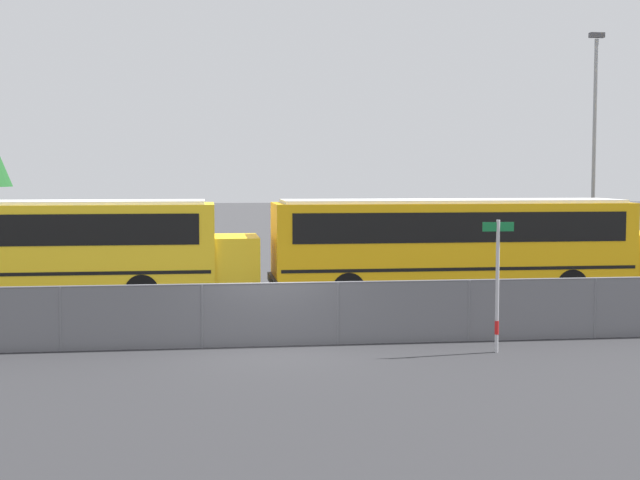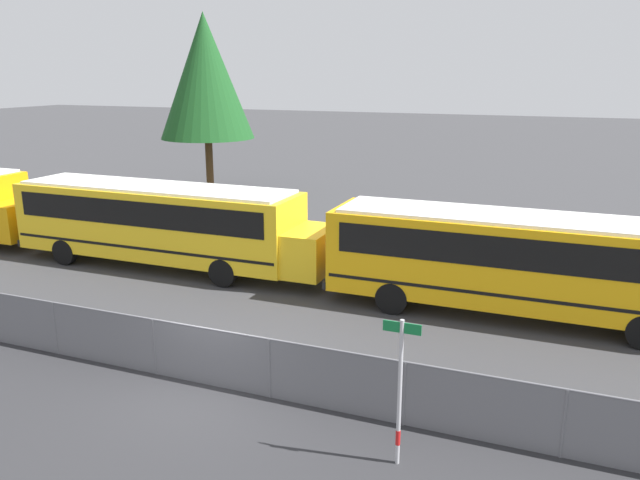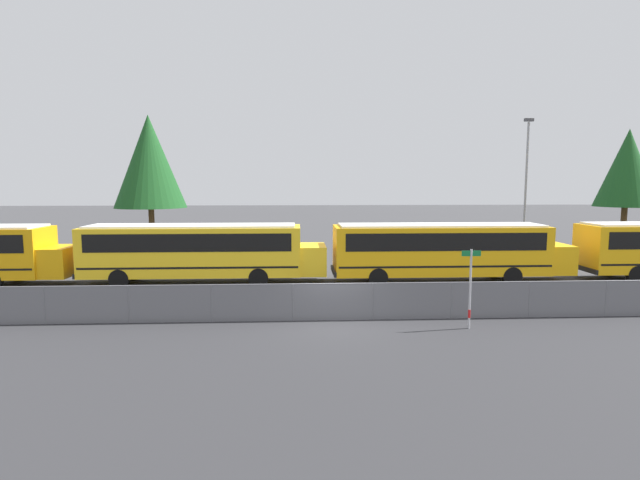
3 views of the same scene
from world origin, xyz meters
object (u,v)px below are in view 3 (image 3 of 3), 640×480
street_sign (470,287)px  tree_0 (627,168)px  tree_1 (149,162)px  light_pole (526,184)px  school_bus_1 (199,249)px  school_bus_2 (445,248)px

street_sign → tree_0: bearing=46.2°
street_sign → tree_1: bearing=128.2°
light_pole → tree_0: 10.95m
school_bus_1 → light_pole: size_ratio=1.32×
school_bus_1 → school_bus_2: 12.95m
school_bus_1 → school_bus_2: (12.94, -0.28, 0.00)m
street_sign → tree_0: size_ratio=0.31×
school_bus_1 → street_sign: (11.32, -8.75, -0.31)m
school_bus_2 → tree_0: (17.66, 11.67, 4.54)m
tree_0 → tree_1: (-36.77, 2.05, 0.50)m
tree_1 → school_bus_2: bearing=-35.7°
light_pole → school_bus_2: bearing=-136.4°
tree_0 → street_sign: bearing=-133.8°
school_bus_2 → tree_1: bearing=144.3°
light_pole → tree_1: (-26.81, 6.40, 1.72)m
school_bus_2 → tree_1: (-19.11, 13.72, 5.03)m
school_bus_1 → tree_1: 15.62m
school_bus_1 → tree_0: bearing=20.4°
light_pole → tree_0: size_ratio=1.02×
light_pole → tree_0: light_pole is taller
street_sign → school_bus_2: bearing=79.1°
street_sign → light_pole: (9.32, 15.79, 3.62)m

